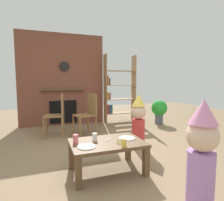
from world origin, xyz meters
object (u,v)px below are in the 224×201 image
object	(u,v)px
bookshelf	(118,92)
child_with_cone_hat	(202,152)
paper_cup_near_left	(124,143)
dining_chair_left	(58,112)
paper_cup_near_right	(76,139)
dining_chair_middle	(88,112)
paper_cup_center	(95,137)
paper_plate_rear	(127,138)
child_in_pink	(138,119)
birthday_cake_slice	(119,140)
coffee_table	(107,147)
paper_plate_front	(87,147)
potted_plant_tall	(159,109)

from	to	relation	value
bookshelf	child_with_cone_hat	size ratio (longest dim) A/B	1.88
paper_cup_near_left	dining_chair_left	distance (m)	2.20
paper_cup_near_right	dining_chair_middle	distance (m)	1.77
paper_cup_center	paper_plate_rear	bearing A→B (deg)	-7.26
paper_cup_near_right	child_in_pink	bearing A→B (deg)	27.06
child_in_pink	dining_chair_middle	world-z (taller)	child_in_pink
paper_cup_near_right	birthday_cake_slice	bearing A→B (deg)	-19.53
paper_plate_rear	child_in_pink	distance (m)	0.84
birthday_cake_slice	child_in_pink	xyz separation A→B (m)	(0.69, 0.79, 0.06)
dining_chair_middle	birthday_cake_slice	bearing A→B (deg)	75.13
child_with_cone_hat	dining_chair_left	bearing A→B (deg)	-10.65
coffee_table	paper_cup_center	world-z (taller)	paper_cup_center
child_with_cone_hat	bookshelf	bearing A→B (deg)	-40.95
paper_plate_front	child_in_pink	bearing A→B (deg)	35.86
paper_cup_near_right	child_with_cone_hat	size ratio (longest dim) A/B	0.11
child_with_cone_hat	paper_cup_center	bearing A→B (deg)	3.48
coffee_table	birthday_cake_slice	xyz separation A→B (m)	(0.12, -0.10, 0.10)
paper_plate_front	dining_chair_middle	size ratio (longest dim) A/B	0.24
paper_cup_near_right	birthday_cake_slice	size ratio (longest dim) A/B	1.10
paper_cup_center	bookshelf	bearing A→B (deg)	62.60
dining_chair_middle	potted_plant_tall	bearing A→B (deg)	176.73
paper_cup_center	paper_plate_front	world-z (taller)	paper_cup_center
paper_plate_rear	child_with_cone_hat	xyz separation A→B (m)	(0.27, -0.99, 0.13)
paper_cup_near_right	birthday_cake_slice	distance (m)	0.53
coffee_table	paper_cup_near_left	size ratio (longest dim) A/B	9.53
paper_plate_rear	potted_plant_tall	size ratio (longest dim) A/B	0.33
bookshelf	paper_plate_rear	distance (m)	2.98
coffee_table	paper_plate_rear	bearing A→B (deg)	6.19
child_in_pink	potted_plant_tall	world-z (taller)	child_in_pink
paper_cup_near_right	child_in_pink	distance (m)	1.34
coffee_table	child_with_cone_hat	distance (m)	1.13
paper_cup_near_left	dining_chair_left	size ratio (longest dim) A/B	0.11
bookshelf	coffee_table	distance (m)	3.12
paper_cup_center	child_with_cone_hat	world-z (taller)	child_with_cone_hat
birthday_cake_slice	paper_plate_front	bearing A→B (deg)	-179.19
bookshelf	potted_plant_tall	size ratio (longest dim) A/B	2.92
dining_chair_left	birthday_cake_slice	bearing A→B (deg)	115.82
child_with_cone_hat	child_in_pink	size ratio (longest dim) A/B	1.08
coffee_table	paper_plate_rear	xyz separation A→B (m)	(0.29, 0.03, 0.07)
coffee_table	paper_plate_front	bearing A→B (deg)	-159.26
bookshelf	paper_plate_rear	size ratio (longest dim) A/B	8.94
coffee_table	birthday_cake_slice	distance (m)	0.19
dining_chair_middle	paper_plate_rear	bearing A→B (deg)	80.77
coffee_table	paper_cup_near_left	world-z (taller)	paper_cup_near_left
child_in_pink	paper_plate_rear	bearing A→B (deg)	11.25
paper_cup_near_left	birthday_cake_slice	distance (m)	0.14
bookshelf	paper_plate_rear	world-z (taller)	bookshelf
paper_cup_near_right	dining_chair_left	distance (m)	1.81
paper_cup_near_left	coffee_table	bearing A→B (deg)	116.82
paper_cup_center	paper_cup_near_left	bearing A→B (deg)	-51.54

